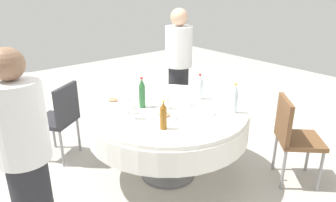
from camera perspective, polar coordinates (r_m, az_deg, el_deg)
The scene contains 21 objects.
ground_plane at distance 3.37m, azimuth -0.00°, elevation -13.08°, with size 10.00×10.00×0.00m, color #B7B2A8.
dining_table at distance 3.08m, azimuth -0.00°, elevation -3.86°, with size 1.55×1.55×0.74m.
bottle_clear_right at distance 3.24m, azimuth 5.84°, elevation 2.45°, with size 0.07×0.07×0.27m.
bottle_green_front at distance 3.01m, azimuth -4.76°, elevation 1.36°, with size 0.06×0.06×0.30m.
bottle_clear_north at distance 2.94m, azimuth 12.05°, elevation 0.30°, with size 0.06×0.06×0.29m.
bottle_amber_left at distance 2.57m, azimuth -0.86°, elevation -2.73°, with size 0.06×0.06×0.25m.
wine_glass_left at distance 3.03m, azimuth -2.70°, elevation 0.72°, with size 0.07×0.07×0.15m.
wine_glass_near at distance 2.99m, azimuth 0.00°, elevation 0.42°, with size 0.07×0.07×0.14m.
wine_glass_west at distance 3.06m, azimuth 3.54°, elevation 0.83°, with size 0.06×0.06×0.14m.
wine_glass_east at distance 2.90m, azimuth -7.60°, elevation -0.22°, with size 0.08×0.08×0.15m.
wine_glass_south at distance 2.77m, azimuth -6.28°, elevation -1.37°, with size 0.07×0.07×0.14m.
plate_south at distance 3.32m, azimuth -4.41°, elevation 0.78°, with size 0.23×0.23×0.02m.
plate_outer at distance 3.23m, azimuth -9.99°, elevation 0.01°, with size 0.24×0.24×0.04m.
plate_mid at distance 2.83m, azimuth -0.69°, elevation -2.76°, with size 0.25×0.25×0.04m.
plate_rear at distance 2.93m, azimuth 6.51°, elevation -2.07°, with size 0.22×0.22×0.02m.
fork_front at distance 3.39m, azimuth 1.06°, elevation 1.17°, with size 0.18×0.02×0.01m, color silver.
folded_napkin at distance 3.53m, azimuth -2.17°, elevation 2.16°, with size 0.18×0.18×0.02m, color white.
person_right at distance 4.04m, azimuth 1.94°, elevation 5.83°, with size 0.34×0.34×1.60m.
person_front at distance 2.25m, azimuth -24.58°, elevation -9.87°, with size 0.34×0.34×1.54m.
chair_west at distance 3.26m, azimuth 21.79°, elevation -5.53°, with size 0.57×0.57×0.87m.
chair_east at distance 3.61m, azimuth -19.09°, elevation -2.54°, with size 0.56×0.56×0.87m.
Camera 1 is at (-2.17, 1.77, 1.89)m, focal length 33.37 mm.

